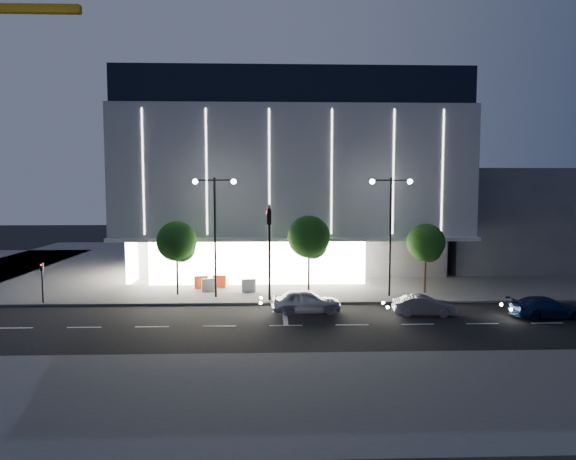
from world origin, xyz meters
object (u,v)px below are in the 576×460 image
(street_lamp_east, at_px, (390,219))
(car_second, at_px, (424,306))
(tree_left, at_px, (177,244))
(street_lamp_west, at_px, (215,219))
(car_lead, at_px, (306,301))
(ped_signal_far, at_px, (42,278))
(tree_right, at_px, (426,245))
(barrier_c, at_px, (201,282))
(tree_mid, at_px, (309,239))
(traffic_mast, at_px, (269,235))
(car_third, at_px, (546,307))
(barrier_b, at_px, (209,285))
(barrier_d, at_px, (249,285))
(barrier_a, at_px, (220,281))

(street_lamp_east, xyz_separation_m, car_second, (1.00, -5.39, -5.30))
(tree_left, bearing_deg, street_lamp_west, -18.94)
(car_lead, bearing_deg, ped_signal_far, 77.49)
(tree_right, distance_m, barrier_c, 17.98)
(car_second, bearing_deg, tree_mid, 51.69)
(street_lamp_west, bearing_deg, traffic_mast, -33.65)
(ped_signal_far, relative_size, tree_left, 0.52)
(car_lead, relative_size, car_third, 0.99)
(car_second, bearing_deg, ped_signal_far, 85.78)
(tree_left, bearing_deg, barrier_c, 57.35)
(street_lamp_west, xyz_separation_m, barrier_b, (-0.79, 2.14, -5.31))
(car_second, distance_m, car_third, 7.63)
(traffic_mast, xyz_separation_m, street_lamp_west, (-4.00, 2.66, 0.93))
(traffic_mast, xyz_separation_m, tree_mid, (3.03, 3.68, -0.69))
(ped_signal_far, distance_m, barrier_d, 14.79)
(street_lamp_west, xyz_separation_m, car_third, (21.58, -6.26, -5.28))
(traffic_mast, height_order, street_lamp_east, street_lamp_east)
(tree_right, xyz_separation_m, car_lead, (-9.60, -5.42, -3.10))
(street_lamp_west, distance_m, car_third, 23.08)
(street_lamp_east, relative_size, barrier_d, 8.18)
(traffic_mast, bearing_deg, tree_mid, 50.58)
(traffic_mast, bearing_deg, tree_right, 17.02)
(tree_mid, xyz_separation_m, barrier_a, (-7.10, 2.56, -3.68))
(tree_right, distance_m, barrier_a, 16.62)
(barrier_a, bearing_deg, tree_left, -123.28)
(tree_mid, bearing_deg, tree_left, -180.00)
(traffic_mast, distance_m, tree_right, 12.63)
(ped_signal_far, xyz_separation_m, tree_right, (28.03, 2.52, 2.00))
(tree_mid, height_order, barrier_a, tree_mid)
(barrier_c, bearing_deg, tree_left, -137.74)
(traffic_mast, bearing_deg, car_third, -11.58)
(ped_signal_far, xyz_separation_m, barrier_d, (14.37, 3.27, -1.24))
(street_lamp_east, distance_m, barrier_b, 14.93)
(tree_right, xyz_separation_m, barrier_a, (-16.10, 2.56, -3.23))
(ped_signal_far, xyz_separation_m, barrier_c, (10.48, 4.80, -1.24))
(traffic_mast, xyz_separation_m, car_second, (10.00, -2.72, -4.38))
(ped_signal_far, distance_m, car_second, 26.31)
(traffic_mast, distance_m, tree_left, 7.95)
(tree_mid, bearing_deg, street_lamp_east, -9.69)
(street_lamp_west, xyz_separation_m, tree_right, (16.03, 1.02, -2.07))
(tree_mid, distance_m, barrier_c, 9.58)
(barrier_d, bearing_deg, car_third, -31.08)
(ped_signal_far, relative_size, barrier_a, 2.73)
(traffic_mast, height_order, car_second, traffic_mast)
(street_lamp_west, bearing_deg, tree_right, 3.64)
(barrier_c, bearing_deg, tree_mid, -30.01)
(street_lamp_east, bearing_deg, barrier_c, 167.21)
(tree_left, relative_size, barrier_d, 5.20)
(street_lamp_east, distance_m, barrier_c, 15.80)
(traffic_mast, distance_m, car_second, 11.25)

